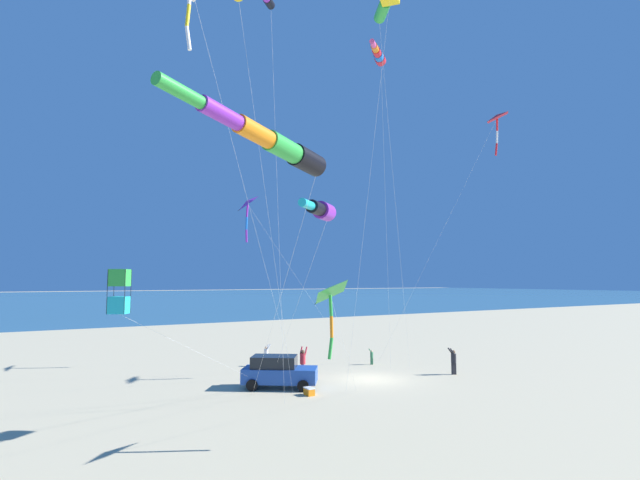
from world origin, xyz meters
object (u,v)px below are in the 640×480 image
(kite_box_teal_far_right, at_px, (119,292))
(kite_windsock_orange_high_right, at_px, (320,210))
(person_adult_flyer, at_px, (303,360))
(kite_delta_rainbow_low_near, at_px, (247,204))
(kite_delta_long_streamer_left, at_px, (496,118))
(parked_car, at_px, (278,371))
(person_bystander_far, at_px, (266,354))
(kite_delta_purple_drifting, at_px, (329,293))
(kite_windsock_black_fish_shape, at_px, (386,2))
(kite_windsock_long_streamer_right, at_px, (378,55))
(person_child_green_jacket, at_px, (453,360))
(kite_windsock_blue_topmost, at_px, (275,143))
(person_child_grey_jacket, at_px, (372,356))
(cooler_box, at_px, (309,391))

(kite_box_teal_far_right, bearing_deg, kite_windsock_orange_high_right, 75.77)
(person_adult_flyer, distance_m, kite_delta_rainbow_low_near, 12.67)
(kite_delta_long_streamer_left, xyz_separation_m, kite_box_teal_far_right, (2.39, -24.68, -11.80))
(parked_car, height_order, kite_delta_long_streamer_left, kite_delta_long_streamer_left)
(person_bystander_far, height_order, kite_windsock_orange_high_right, kite_windsock_orange_high_right)
(kite_delta_purple_drifting, relative_size, kite_box_teal_far_right, 0.82)
(kite_box_teal_far_right, bearing_deg, kite_windsock_black_fish_shape, 90.00)
(person_adult_flyer, xyz_separation_m, kite_delta_purple_drifting, (12.21, -5.51, 4.74))
(person_adult_flyer, xyz_separation_m, kite_delta_long_streamer_left, (6.18, 12.07, 16.62))
(kite_delta_rainbow_low_near, height_order, kite_windsock_black_fish_shape, kite_windsock_black_fish_shape)
(kite_windsock_long_streamer_right, relative_size, kite_box_teal_far_right, 2.20)
(person_child_green_jacket, xyz_separation_m, kite_windsock_blue_topmost, (11.21, -18.58, 9.29))
(person_adult_flyer, distance_m, kite_windsock_orange_high_right, 14.26)
(person_adult_flyer, relative_size, kite_windsock_long_streamer_right, 0.09)
(kite_delta_purple_drifting, xyz_separation_m, kite_windsock_orange_high_right, (-1.69, 0.59, 3.55))
(person_child_grey_jacket, xyz_separation_m, kite_windsock_long_streamer_right, (5.25, -3.16, 20.46))
(person_bystander_far, height_order, kite_delta_long_streamer_left, kite_delta_long_streamer_left)
(kite_delta_purple_drifting, xyz_separation_m, kite_box_teal_far_right, (-3.64, -7.09, 0.08))
(cooler_box, bearing_deg, person_child_grey_jacket, 124.65)
(person_child_grey_jacket, distance_m, kite_box_teal_far_right, 22.24)
(kite_windsock_long_streamer_right, distance_m, kite_box_teal_far_right, 22.62)
(kite_windsock_orange_high_right, xyz_separation_m, kite_box_teal_far_right, (-1.95, -7.68, -3.47))
(cooler_box, height_order, person_bystander_far, person_bystander_far)
(cooler_box, height_order, person_child_green_jacket, person_child_green_jacket)
(cooler_box, distance_m, person_adult_flyer, 5.26)
(kite_windsock_black_fish_shape, bearing_deg, kite_delta_long_streamer_left, 101.58)
(parked_car, relative_size, kite_windsock_blue_topmost, 0.30)
(kite_delta_rainbow_low_near, xyz_separation_m, kite_windsock_long_streamer_right, (9.84, 5.12, 8.98))
(person_adult_flyer, xyz_separation_m, kite_windsock_black_fish_shape, (8.57, 0.41, 20.33))
(person_bystander_far, bearing_deg, person_adult_flyer, 5.75)
(kite_delta_rainbow_low_near, relative_size, kite_windsock_blue_topmost, 0.85)
(kite_box_teal_far_right, bearing_deg, cooler_box, 110.24)
(kite_delta_purple_drifting, bearing_deg, parked_car, 165.03)
(person_child_grey_jacket, distance_m, kite_delta_rainbow_low_near, 14.88)
(cooler_box, distance_m, kite_delta_long_streamer_left, 22.57)
(person_child_green_jacket, bearing_deg, kite_windsock_black_fish_shape, -64.99)
(kite_windsock_blue_topmost, distance_m, kite_box_teal_far_right, 8.96)
(kite_windsock_orange_high_right, bearing_deg, person_child_grey_jacket, 135.82)
(kite_delta_rainbow_low_near, height_order, kite_windsock_orange_high_right, kite_delta_rainbow_low_near)
(kite_delta_long_streamer_left, distance_m, kite_windsock_orange_high_right, 19.42)
(person_bystander_far, relative_size, kite_box_teal_far_right, 0.16)
(cooler_box, xyz_separation_m, person_child_grey_jacket, (-6.07, 8.78, 0.42))
(person_child_grey_jacket, height_order, kite_windsock_long_streamer_right, kite_windsock_long_streamer_right)
(kite_box_teal_far_right, bearing_deg, person_child_green_jacket, 100.54)
(cooler_box, xyz_separation_m, person_child_green_jacket, (-0.18, 11.22, 0.75))
(kite_delta_purple_drifting, relative_size, kite_windsock_blue_topmost, 0.54)
(person_adult_flyer, height_order, kite_windsock_blue_topmost, kite_windsock_blue_topmost)
(cooler_box, xyz_separation_m, person_adult_flyer, (-4.72, 2.17, 0.82))
(cooler_box, relative_size, person_child_grey_jacket, 0.53)
(person_child_green_jacket, distance_m, person_bystander_far, 13.31)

